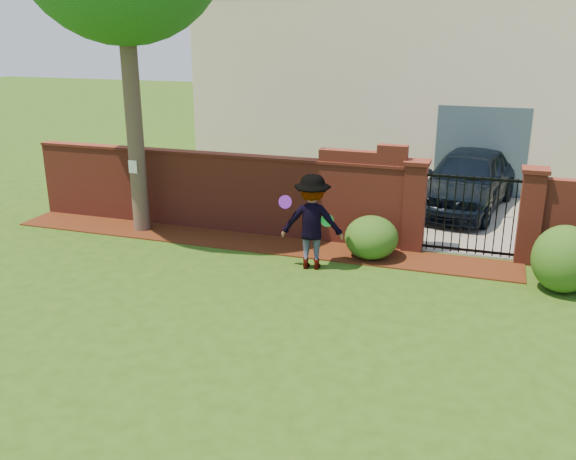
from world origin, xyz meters
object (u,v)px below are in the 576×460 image
(car, at_px, (464,182))
(man, at_px, (312,222))
(frisbee_purple, at_px, (285,202))
(frisbee_green, at_px, (327,220))

(car, height_order, man, man)
(car, height_order, frisbee_purple, car)
(frisbee_green, bearing_deg, man, -179.74)
(frisbee_purple, bearing_deg, car, 59.46)
(car, relative_size, man, 2.47)
(frisbee_purple, relative_size, frisbee_green, 1.04)
(man, height_order, frisbee_green, man)
(man, height_order, frisbee_purple, man)
(man, xyz_separation_m, frisbee_purple, (-0.46, -0.19, 0.41))
(man, relative_size, frisbee_green, 7.56)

